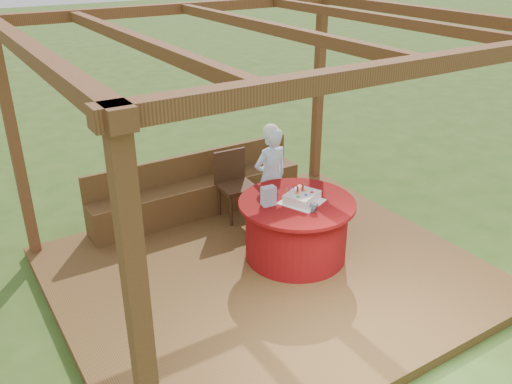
{
  "coord_description": "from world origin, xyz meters",
  "views": [
    {
      "loc": [
        -2.89,
        -4.31,
        3.54
      ],
      "look_at": [
        0.0,
        0.25,
        1.0
      ],
      "focal_mm": 38.0,
      "sensor_mm": 36.0,
      "label": 1
    }
  ],
  "objects_px": {
    "table": "(296,229)",
    "elderly_woman": "(271,176)",
    "gift_bag": "(269,196)",
    "birthday_cake": "(302,197)",
    "bench": "(198,194)",
    "chair": "(234,181)",
    "drinking_glass": "(314,208)"
  },
  "relations": [
    {
      "from": "bench",
      "to": "birthday_cake",
      "type": "relative_size",
      "value": 5.48
    },
    {
      "from": "bench",
      "to": "elderly_woman",
      "type": "bearing_deg",
      "value": -52.97
    },
    {
      "from": "gift_bag",
      "to": "chair",
      "type": "bearing_deg",
      "value": 84.52
    },
    {
      "from": "elderly_woman",
      "to": "birthday_cake",
      "type": "distance_m",
      "value": 0.86
    },
    {
      "from": "bench",
      "to": "gift_bag",
      "type": "xyz_separation_m",
      "value": [
        0.12,
        -1.54,
        0.56
      ]
    },
    {
      "from": "table",
      "to": "elderly_woman",
      "type": "bearing_deg",
      "value": 77.54
    },
    {
      "from": "table",
      "to": "drinking_glass",
      "type": "bearing_deg",
      "value": -88.85
    },
    {
      "from": "table",
      "to": "birthday_cake",
      "type": "bearing_deg",
      "value": -45.15
    },
    {
      "from": "table",
      "to": "chair",
      "type": "height_order",
      "value": "chair"
    },
    {
      "from": "birthday_cake",
      "to": "drinking_glass",
      "type": "relative_size",
      "value": 5.79
    },
    {
      "from": "table",
      "to": "elderly_woman",
      "type": "xyz_separation_m",
      "value": [
        0.18,
        0.81,
        0.33
      ]
    },
    {
      "from": "bench",
      "to": "table",
      "type": "relative_size",
      "value": 2.25
    },
    {
      "from": "chair",
      "to": "birthday_cake",
      "type": "height_order",
      "value": "birthday_cake"
    },
    {
      "from": "elderly_woman",
      "to": "drinking_glass",
      "type": "bearing_deg",
      "value": -98.88
    },
    {
      "from": "bench",
      "to": "birthday_cake",
      "type": "xyz_separation_m",
      "value": [
        0.48,
        -1.67,
        0.51
      ]
    },
    {
      "from": "gift_bag",
      "to": "elderly_woman",
      "type": "bearing_deg",
      "value": 60.9
    },
    {
      "from": "table",
      "to": "gift_bag",
      "type": "bearing_deg",
      "value": 162.72
    },
    {
      "from": "birthday_cake",
      "to": "chair",
      "type": "bearing_deg",
      "value": 94.89
    },
    {
      "from": "elderly_woman",
      "to": "chair",
      "type": "bearing_deg",
      "value": 117.7
    },
    {
      "from": "bench",
      "to": "table",
      "type": "height_order",
      "value": "bench"
    },
    {
      "from": "birthday_cake",
      "to": "gift_bag",
      "type": "distance_m",
      "value": 0.39
    },
    {
      "from": "table",
      "to": "elderly_woman",
      "type": "height_order",
      "value": "elderly_woman"
    },
    {
      "from": "table",
      "to": "gift_bag",
      "type": "distance_m",
      "value": 0.57
    },
    {
      "from": "birthday_cake",
      "to": "gift_bag",
      "type": "bearing_deg",
      "value": 159.0
    },
    {
      "from": "bench",
      "to": "chair",
      "type": "height_order",
      "value": "chair"
    },
    {
      "from": "chair",
      "to": "gift_bag",
      "type": "height_order",
      "value": "gift_bag"
    },
    {
      "from": "birthday_cake",
      "to": "bench",
      "type": "bearing_deg",
      "value": 106.07
    },
    {
      "from": "gift_bag",
      "to": "birthday_cake",
      "type": "bearing_deg",
      "value": -14.85
    },
    {
      "from": "bench",
      "to": "gift_bag",
      "type": "relative_size",
      "value": 13.66
    },
    {
      "from": "elderly_woman",
      "to": "drinking_glass",
      "type": "relative_size",
      "value": 14.59
    },
    {
      "from": "chair",
      "to": "birthday_cake",
      "type": "relative_size",
      "value": 1.64
    },
    {
      "from": "gift_bag",
      "to": "table",
      "type": "bearing_deg",
      "value": -11.12
    }
  ]
}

